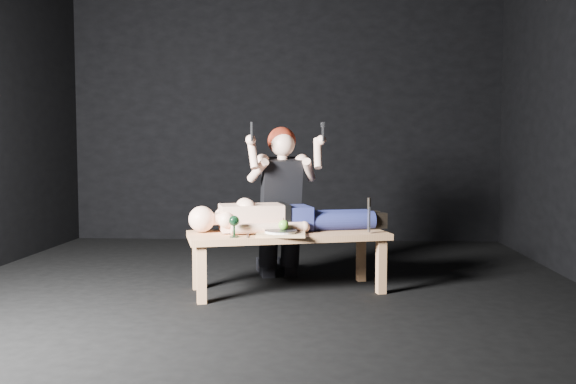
% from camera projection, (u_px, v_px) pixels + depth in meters
% --- Properties ---
extents(ground, '(5.00, 5.00, 0.00)m').
position_uv_depth(ground, '(263.00, 288.00, 4.68)').
color(ground, black).
rests_on(ground, ground).
extents(back_wall, '(5.00, 0.00, 5.00)m').
position_uv_depth(back_wall, '(284.00, 113.00, 7.07)').
color(back_wall, black).
rests_on(back_wall, ground).
extents(table, '(1.57, 0.94, 0.45)m').
position_uv_depth(table, '(288.00, 262.00, 4.55)').
color(table, tan).
rests_on(table, ground).
extents(lying_man, '(1.47, 0.80, 0.25)m').
position_uv_depth(lying_man, '(290.00, 214.00, 4.64)').
color(lying_man, '#E2AF91').
rests_on(lying_man, table).
extents(kneeling_woman, '(0.86, 0.92, 1.29)m').
position_uv_depth(kneeling_woman, '(280.00, 201.00, 5.01)').
color(kneeling_woman, black).
rests_on(kneeling_woman, ground).
extents(serving_tray, '(0.36, 0.26, 0.02)m').
position_uv_depth(serving_tray, '(281.00, 234.00, 4.35)').
color(serving_tray, tan).
rests_on(serving_tray, table).
extents(plate, '(0.24, 0.24, 0.02)m').
position_uv_depth(plate, '(281.00, 232.00, 4.35)').
color(plate, white).
rests_on(plate, serving_tray).
extents(apple, '(0.08, 0.08, 0.08)m').
position_uv_depth(apple, '(284.00, 225.00, 4.35)').
color(apple, '#49A025').
rests_on(apple, plate).
extents(goblet, '(0.09, 0.09, 0.15)m').
position_uv_depth(goblet, '(234.00, 226.00, 4.27)').
color(goblet, black).
rests_on(goblet, table).
extents(fork_flat, '(0.03, 0.16, 0.01)m').
position_uv_depth(fork_flat, '(248.00, 236.00, 4.30)').
color(fork_flat, '#B2B2B7').
rests_on(fork_flat, table).
extents(knife_flat, '(0.06, 0.15, 0.01)m').
position_uv_depth(knife_flat, '(299.00, 234.00, 4.39)').
color(knife_flat, '#B2B2B7').
rests_on(knife_flat, table).
extents(spoon_flat, '(0.15, 0.06, 0.01)m').
position_uv_depth(spoon_flat, '(297.00, 233.00, 4.47)').
color(spoon_flat, '#B2B2B7').
rests_on(spoon_flat, table).
extents(carving_knife, '(0.04, 0.05, 0.26)m').
position_uv_depth(carving_knife, '(369.00, 216.00, 4.46)').
color(carving_knife, '#B2B2B7').
rests_on(carving_knife, table).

